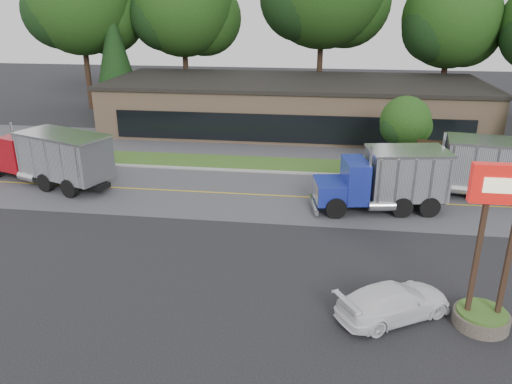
# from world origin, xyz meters

# --- Properties ---
(ground) EXTENTS (140.00, 140.00, 0.00)m
(ground) POSITION_xyz_m (0.00, 0.00, 0.00)
(ground) COLOR #2C2C31
(ground) RESTS_ON ground
(road) EXTENTS (60.00, 8.00, 0.02)m
(road) POSITION_xyz_m (0.00, 9.00, 0.00)
(road) COLOR slate
(road) RESTS_ON ground
(center_line) EXTENTS (60.00, 0.12, 0.01)m
(center_line) POSITION_xyz_m (0.00, 9.00, 0.00)
(center_line) COLOR gold
(center_line) RESTS_ON ground
(curb) EXTENTS (60.00, 0.30, 0.12)m
(curb) POSITION_xyz_m (0.00, 13.20, 0.00)
(curb) COLOR #9E9E99
(curb) RESTS_ON ground
(grass_verge) EXTENTS (60.00, 3.40, 0.03)m
(grass_verge) POSITION_xyz_m (0.00, 15.00, 0.00)
(grass_verge) COLOR #335F20
(grass_verge) RESTS_ON ground
(far_parking) EXTENTS (60.00, 7.00, 0.02)m
(far_parking) POSITION_xyz_m (0.00, 20.00, 0.00)
(far_parking) COLOR slate
(far_parking) RESTS_ON ground
(strip_mall) EXTENTS (32.00, 12.00, 4.00)m
(strip_mall) POSITION_xyz_m (2.00, 26.00, 2.00)
(strip_mall) COLOR tan
(strip_mall) RESTS_ON ground
(bilo_sign) EXTENTS (2.20, 1.90, 5.95)m
(bilo_sign) POSITION_xyz_m (10.50, -2.50, 2.02)
(bilo_sign) COLOR #6B6054
(bilo_sign) RESTS_ON ground
(tree_far_a) EXTENTS (11.34, 10.67, 16.17)m
(tree_far_a) POSITION_xyz_m (-19.83, 32.14, 10.32)
(tree_far_a) COLOR #382619
(tree_far_a) RESTS_ON ground
(tree_far_b) EXTENTS (10.85, 10.21, 15.48)m
(tree_far_b) POSITION_xyz_m (-9.83, 34.13, 9.88)
(tree_far_b) COLOR #382619
(tree_far_b) RESTS_ON ground
(tree_far_d) EXTENTS (9.61, 9.05, 13.71)m
(tree_far_d) POSITION_xyz_m (16.15, 33.12, 8.75)
(tree_far_d) COLOR #382619
(tree_far_d) RESTS_ON ground
(evergreen_left) EXTENTS (4.67, 4.67, 10.62)m
(evergreen_left) POSITION_xyz_m (-16.00, 30.00, 5.83)
(evergreen_left) COLOR #382619
(evergreen_left) RESTS_ON ground
(tree_verge) EXTENTS (3.51, 3.30, 5.01)m
(tree_verge) POSITION_xyz_m (10.05, 15.04, 3.18)
(tree_verge) COLOR #382619
(tree_verge) RESTS_ON ground
(dump_truck_red) EXTENTS (9.96, 5.85, 3.36)m
(dump_truck_red) POSITION_xyz_m (-11.89, 9.19, 1.81)
(dump_truck_red) COLOR black
(dump_truck_red) RESTS_ON ground
(dump_truck_blue) EXTENTS (7.27, 3.73, 3.36)m
(dump_truck_blue) POSITION_xyz_m (8.27, 7.86, 1.80)
(dump_truck_blue) COLOR black
(dump_truck_blue) RESTS_ON ground
(dump_truck_maroon) EXTENTS (9.18, 3.92, 3.36)m
(dump_truck_maroon) POSITION_xyz_m (13.23, 10.83, 1.81)
(dump_truck_maroon) COLOR black
(dump_truck_maroon) RESTS_ON ground
(rally_car) EXTENTS (4.65, 3.79, 1.27)m
(rally_car) POSITION_xyz_m (7.50, -2.39, 0.63)
(rally_car) COLOR white
(rally_car) RESTS_ON ground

